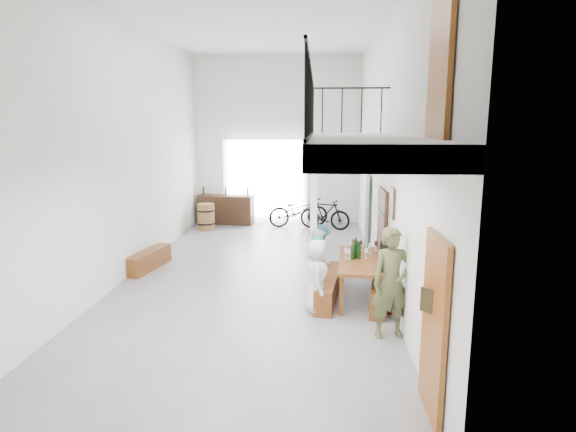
# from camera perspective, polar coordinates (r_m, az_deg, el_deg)

# --- Properties ---
(floor) EXTENTS (12.00, 12.00, 0.00)m
(floor) POSITION_cam_1_polar(r_m,az_deg,el_deg) (10.67, -4.05, -7.18)
(floor) COLOR slate
(floor) RESTS_ON ground
(room_walls) EXTENTS (12.00, 12.00, 12.00)m
(room_walls) POSITION_cam_1_polar(r_m,az_deg,el_deg) (10.15, -4.32, 12.27)
(room_walls) COLOR white
(room_walls) RESTS_ON ground
(gateway_portal) EXTENTS (2.80, 0.08, 2.80)m
(gateway_portal) POSITION_cam_1_polar(r_m,az_deg,el_deg) (16.20, -2.73, 4.09)
(gateway_portal) COLOR white
(gateway_portal) RESTS_ON ground
(right_wall_decor) EXTENTS (0.07, 8.28, 5.07)m
(right_wall_decor) POSITION_cam_1_polar(r_m,az_deg,el_deg) (8.43, 12.53, -0.02)
(right_wall_decor) COLOR #8D4515
(right_wall_decor) RESTS_ON ground
(balcony) EXTENTS (1.52, 5.62, 4.00)m
(balcony) POSITION_cam_1_polar(r_m,az_deg,el_deg) (6.96, 8.58, 8.01)
(balcony) COLOR white
(balcony) RESTS_ON ground
(tasting_table) EXTENTS (0.92, 2.01, 0.79)m
(tasting_table) POSITION_cam_1_polar(r_m,az_deg,el_deg) (9.22, 8.59, -5.59)
(tasting_table) COLOR brown
(tasting_table) RESTS_ON ground
(bench_inner) EXTENTS (0.58, 2.02, 0.46)m
(bench_inner) POSITION_cam_1_polar(r_m,az_deg,el_deg) (9.34, 4.88, -8.35)
(bench_inner) COLOR brown
(bench_inner) RESTS_ON ground
(bench_wall) EXTENTS (0.59, 2.05, 0.47)m
(bench_wall) POSITION_cam_1_polar(r_m,az_deg,el_deg) (9.33, 10.83, -8.51)
(bench_wall) COLOR brown
(bench_wall) RESTS_ON ground
(tableware) EXTENTS (0.70, 1.23, 0.35)m
(tableware) POSITION_cam_1_polar(r_m,az_deg,el_deg) (9.34, 8.44, -3.94)
(tableware) COLOR black
(tableware) RESTS_ON tasting_table
(side_bench) EXTENTS (0.61, 1.57, 0.43)m
(side_bench) POSITION_cam_1_polar(r_m,az_deg,el_deg) (11.60, -16.15, -5.00)
(side_bench) COLOR brown
(side_bench) RESTS_ON ground
(oak_barrel) EXTENTS (0.56, 0.56, 0.83)m
(oak_barrel) POSITION_cam_1_polar(r_m,az_deg,el_deg) (15.45, -9.71, -0.09)
(oak_barrel) COLOR brown
(oak_barrel) RESTS_ON ground
(serving_counter) EXTENTS (1.88, 0.73, 0.96)m
(serving_counter) POSITION_cam_1_polar(r_m,az_deg,el_deg) (16.25, -7.34, 0.76)
(serving_counter) COLOR #3B2116
(serving_counter) RESTS_ON ground
(counter_bottles) EXTENTS (1.58, 0.23, 0.28)m
(counter_bottles) POSITION_cam_1_polar(r_m,az_deg,el_deg) (16.13, -7.42, 2.92)
(counter_bottles) COLOR black
(counter_bottles) RESTS_ON serving_counter
(guest_left_a) EXTENTS (0.44, 0.66, 1.33)m
(guest_left_a) POSITION_cam_1_polar(r_m,az_deg,el_deg) (8.51, 3.43, -7.17)
(guest_left_a) COLOR silver
(guest_left_a) RESTS_ON ground
(guest_left_b) EXTENTS (0.34, 0.49, 1.28)m
(guest_left_b) POSITION_cam_1_polar(r_m,az_deg,el_deg) (9.02, 3.68, -6.32)
(guest_left_b) COLOR #235E77
(guest_left_b) RESTS_ON ground
(guest_left_c) EXTENTS (0.52, 0.64, 1.26)m
(guest_left_c) POSITION_cam_1_polar(r_m,az_deg,el_deg) (9.62, 3.67, -5.25)
(guest_left_c) COLOR silver
(guest_left_c) RESTS_ON ground
(guest_left_d) EXTENTS (0.47, 0.81, 1.25)m
(guest_left_d) POSITION_cam_1_polar(r_m,az_deg,el_deg) (10.10, 3.75, -4.51)
(guest_left_d) COLOR #235E77
(guest_left_d) RESTS_ON ground
(guest_right_a) EXTENTS (0.53, 0.77, 1.22)m
(guest_right_a) POSITION_cam_1_polar(r_m,az_deg,el_deg) (8.74, 12.34, -7.29)
(guest_right_a) COLOR maroon
(guest_right_a) RESTS_ON ground
(guest_right_b) EXTENTS (0.62, 1.23, 1.27)m
(guest_right_b) POSITION_cam_1_polar(r_m,az_deg,el_deg) (9.43, 11.77, -5.77)
(guest_right_b) COLOR black
(guest_right_b) RESTS_ON ground
(guest_right_c) EXTENTS (0.47, 0.63, 1.19)m
(guest_right_c) POSITION_cam_1_polar(r_m,az_deg,el_deg) (9.96, 11.93, -5.13)
(guest_right_c) COLOR silver
(guest_right_c) RESTS_ON ground
(host_standing) EXTENTS (0.72, 0.56, 1.76)m
(host_standing) POSITION_cam_1_polar(r_m,az_deg,el_deg) (7.67, 12.18, -7.76)
(host_standing) COLOR #4D502D
(host_standing) RESTS_ON ground
(potted_plant) EXTENTS (0.37, 0.33, 0.41)m
(potted_plant) POSITION_cam_1_polar(r_m,az_deg,el_deg) (11.50, 8.84, -4.90)
(potted_plant) COLOR #1B531D
(potted_plant) RESTS_ON ground
(bicycle_near) EXTENTS (2.07, 1.19, 1.03)m
(bicycle_near) POSITION_cam_1_polar(r_m,az_deg,el_deg) (15.68, 1.25, 0.60)
(bicycle_near) COLOR black
(bicycle_near) RESTS_ON ground
(bicycle_far) EXTENTS (1.71, 0.95, 0.99)m
(bicycle_far) POSITION_cam_1_polar(r_m,az_deg,el_deg) (15.31, 4.37, 0.25)
(bicycle_far) COLOR black
(bicycle_far) RESTS_ON ground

